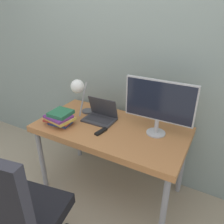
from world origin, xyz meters
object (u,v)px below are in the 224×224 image
(office_chair, at_px, (17,212))
(monitor, at_px, (159,103))
(laptop, at_px, (100,116))
(desk_lamp, at_px, (79,90))
(book_stack, at_px, (60,118))

(office_chair, bearing_deg, monitor, 63.45)
(laptop, height_order, monitor, monitor)
(laptop, distance_m, desk_lamp, 0.33)
(desk_lamp, relative_size, office_chair, 0.36)
(book_stack, bearing_deg, laptop, 42.32)
(office_chair, height_order, book_stack, office_chair)
(office_chair, bearing_deg, desk_lamp, 102.87)
(desk_lamp, bearing_deg, book_stack, -109.30)
(laptop, bearing_deg, monitor, 2.00)
(book_stack, bearing_deg, desk_lamp, 70.70)
(office_chair, bearing_deg, book_stack, 111.13)
(monitor, xyz_separation_m, desk_lamp, (-0.78, -0.06, 0.01))
(laptop, relative_size, monitor, 0.51)
(office_chair, bearing_deg, laptop, 91.22)
(office_chair, distance_m, book_stack, 0.90)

